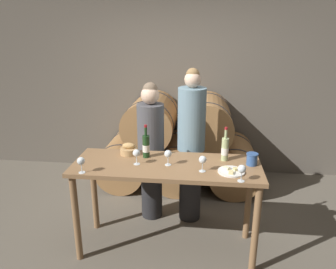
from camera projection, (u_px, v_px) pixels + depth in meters
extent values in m
plane|color=#665E51|center=(167.00, 247.00, 3.38)|extent=(10.00, 10.00, 0.00)
cube|color=#60594F|center=(182.00, 66.00, 4.79)|extent=(10.00, 0.12, 3.20)
cylinder|color=#9E7042|center=(126.00, 160.00, 4.72)|extent=(0.67, 0.94, 0.67)
cylinder|color=#2D2D33|center=(121.00, 168.00, 4.44)|extent=(0.68, 0.02, 0.68)
cylinder|color=#2D2D33|center=(131.00, 152.00, 5.00)|extent=(0.68, 0.02, 0.68)
cylinder|color=#9E7042|center=(178.00, 162.00, 4.64)|extent=(0.67, 0.94, 0.67)
cylinder|color=#2D2D33|center=(177.00, 171.00, 4.36)|extent=(0.68, 0.02, 0.68)
cylinder|color=#2D2D33|center=(180.00, 154.00, 4.92)|extent=(0.68, 0.02, 0.68)
cylinder|color=#9E7042|center=(233.00, 164.00, 4.56)|extent=(0.67, 0.94, 0.67)
cylinder|color=#2D2D33|center=(234.00, 173.00, 4.28)|extent=(0.68, 0.02, 0.68)
cylinder|color=#2D2D33|center=(231.00, 156.00, 4.84)|extent=(0.68, 0.02, 0.68)
cylinder|color=#9E7042|center=(151.00, 120.00, 4.49)|extent=(0.67, 0.94, 0.67)
cylinder|color=#2D2D33|center=(148.00, 127.00, 4.20)|extent=(0.68, 0.02, 0.68)
cylinder|color=#2D2D33|center=(155.00, 115.00, 4.77)|extent=(0.68, 0.02, 0.68)
cylinder|color=#9E7042|center=(207.00, 122.00, 4.41)|extent=(0.67, 0.94, 0.67)
cylinder|color=#2D2D33|center=(207.00, 129.00, 4.12)|extent=(0.68, 0.02, 0.68)
cylinder|color=#2D2D33|center=(207.00, 116.00, 4.69)|extent=(0.68, 0.02, 0.68)
cylinder|color=olive|center=(76.00, 219.00, 3.08)|extent=(0.06, 0.06, 0.89)
cylinder|color=olive|center=(256.00, 230.00, 2.91)|extent=(0.06, 0.06, 0.89)
cylinder|color=olive|center=(94.00, 192.00, 3.57)|extent=(0.06, 0.06, 0.89)
cylinder|color=olive|center=(248.00, 200.00, 3.40)|extent=(0.06, 0.06, 0.89)
cube|color=olive|center=(166.00, 166.00, 3.09)|extent=(1.77, 0.65, 0.04)
cylinder|color=#232326|center=(152.00, 186.00, 3.84)|extent=(0.24, 0.24, 0.76)
cylinder|color=#4C4C51|center=(151.00, 131.00, 3.62)|extent=(0.30, 0.30, 0.60)
sphere|color=beige|center=(150.00, 95.00, 3.49)|extent=(0.20, 0.20, 0.20)
sphere|color=#75604C|center=(150.00, 90.00, 3.48)|extent=(0.16, 0.16, 0.16)
cylinder|color=#232326|center=(190.00, 184.00, 3.77)|extent=(0.25, 0.25, 0.87)
cylinder|color=gray|center=(192.00, 119.00, 3.52)|extent=(0.30, 0.30, 0.69)
sphere|color=beige|center=(193.00, 79.00, 3.39)|extent=(0.17, 0.17, 0.17)
sphere|color=olive|center=(193.00, 75.00, 3.38)|extent=(0.14, 0.14, 0.14)
cylinder|color=#193819|center=(146.00, 146.00, 3.21)|extent=(0.07, 0.07, 0.22)
cylinder|color=#193819|center=(146.00, 131.00, 3.16)|extent=(0.03, 0.03, 0.09)
cylinder|color=maroon|center=(146.00, 126.00, 3.14)|extent=(0.03, 0.03, 0.02)
cylinder|color=white|center=(146.00, 148.00, 3.22)|extent=(0.07, 0.07, 0.07)
cylinder|color=#ADBC7F|center=(225.00, 149.00, 3.14)|extent=(0.07, 0.07, 0.22)
cylinder|color=#ADBC7F|center=(226.00, 134.00, 3.09)|extent=(0.03, 0.03, 0.09)
cylinder|color=maroon|center=(226.00, 128.00, 3.07)|extent=(0.03, 0.03, 0.02)
cylinder|color=white|center=(225.00, 151.00, 3.14)|extent=(0.07, 0.07, 0.07)
cylinder|color=#335693|center=(252.00, 159.00, 3.05)|extent=(0.10, 0.10, 0.11)
cylinder|color=#335693|center=(252.00, 154.00, 3.03)|extent=(0.11, 0.11, 0.01)
cylinder|color=tan|center=(129.00, 151.00, 3.31)|extent=(0.17, 0.17, 0.07)
ellipsoid|color=tan|center=(129.00, 146.00, 3.29)|extent=(0.13, 0.08, 0.06)
cylinder|color=white|center=(231.00, 172.00, 2.91)|extent=(0.24, 0.24, 0.01)
cube|color=#E0CC7F|center=(237.00, 169.00, 2.92)|extent=(0.07, 0.06, 0.02)
cube|color=beige|center=(226.00, 168.00, 2.94)|extent=(0.07, 0.07, 0.02)
cube|color=beige|center=(231.00, 172.00, 2.85)|extent=(0.05, 0.06, 0.02)
cylinder|color=white|center=(82.00, 173.00, 2.90)|extent=(0.06, 0.06, 0.00)
cylinder|color=white|center=(82.00, 168.00, 2.89)|extent=(0.01, 0.01, 0.08)
sphere|color=white|center=(81.00, 161.00, 2.87)|extent=(0.07, 0.07, 0.07)
cylinder|color=white|center=(137.00, 164.00, 3.08)|extent=(0.06, 0.06, 0.00)
cylinder|color=white|center=(137.00, 160.00, 3.07)|extent=(0.01, 0.01, 0.08)
sphere|color=white|center=(136.00, 153.00, 3.04)|extent=(0.07, 0.07, 0.07)
cylinder|color=white|center=(168.00, 165.00, 3.06)|extent=(0.06, 0.06, 0.00)
cylinder|color=white|center=(168.00, 161.00, 3.05)|extent=(0.01, 0.01, 0.08)
sphere|color=white|center=(168.00, 154.00, 3.03)|extent=(0.07, 0.07, 0.07)
cylinder|color=white|center=(202.00, 171.00, 2.93)|extent=(0.06, 0.06, 0.00)
cylinder|color=white|center=(202.00, 167.00, 2.92)|extent=(0.01, 0.01, 0.08)
sphere|color=white|center=(203.00, 160.00, 2.89)|extent=(0.07, 0.07, 0.07)
cylinder|color=white|center=(241.00, 181.00, 2.74)|extent=(0.06, 0.06, 0.00)
cylinder|color=white|center=(241.00, 176.00, 2.73)|extent=(0.01, 0.01, 0.08)
sphere|color=white|center=(242.00, 169.00, 2.71)|extent=(0.07, 0.07, 0.07)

